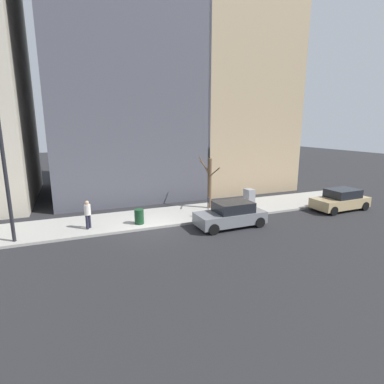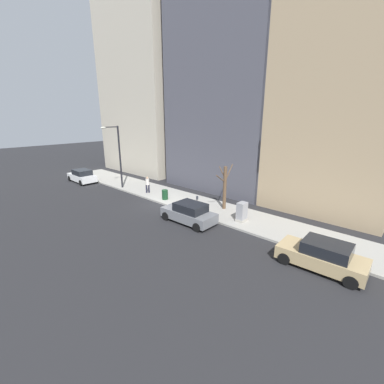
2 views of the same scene
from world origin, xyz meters
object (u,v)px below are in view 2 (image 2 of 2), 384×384
(trash_bin, at_px, (165,195))
(pedestrian_near_meter, at_px, (147,184))
(parking_meter, at_px, (197,202))
(parked_car_tan, at_px, (322,256))
(office_tower_left, at_px, (345,86))
(parked_car_grey, at_px, (189,213))
(utility_box, at_px, (242,212))
(office_tower_right, at_px, (160,78))
(parked_car_white, at_px, (82,176))
(streetlamp, at_px, (117,152))
(bare_tree, at_px, (225,187))
(office_block_center, at_px, (243,60))

(trash_bin, xyz_separation_m, pedestrian_near_meter, (0.26, 2.91, 0.49))
(parking_meter, xyz_separation_m, trash_bin, (0.45, 4.39, -0.38))
(parked_car_tan, relative_size, office_tower_left, 0.21)
(parked_car_tan, xyz_separation_m, parked_car_grey, (-0.24, 9.17, 0.00))
(parked_car_tan, xyz_separation_m, utility_box, (2.32, 6.25, 0.11))
(trash_bin, bearing_deg, office_tower_right, 49.47)
(parked_car_white, xyz_separation_m, trash_bin, (1.98, -12.60, -0.14))
(office_tower_left, bearing_deg, parked_car_tan, -165.55)
(parked_car_grey, relative_size, streetlamp, 0.65)
(utility_box, height_order, office_tower_left, office_tower_left)
(parked_car_grey, height_order, pedestrian_near_meter, pedestrian_near_meter)
(parked_car_grey, bearing_deg, office_tower_left, -29.95)
(parked_car_white, bearing_deg, bare_tree, -77.65)
(parking_meter, height_order, trash_bin, parking_meter)
(office_tower_right, bearing_deg, parked_car_grey, -126.16)
(pedestrian_near_meter, bearing_deg, parked_car_white, 138.47)
(parked_car_grey, relative_size, parking_meter, 3.14)
(parked_car_white, relative_size, office_block_center, 0.16)
(office_tower_right, bearing_deg, office_block_center, -91.38)
(streetlamp, relative_size, trash_bin, 7.22)
(parking_meter, relative_size, office_tower_right, 0.05)
(pedestrian_near_meter, relative_size, office_tower_left, 0.08)
(bare_tree, height_order, pedestrian_near_meter, bare_tree)
(parking_meter, relative_size, office_tower_left, 0.07)
(parked_car_tan, height_order, utility_box, utility_box)
(parked_car_grey, height_order, parking_meter, parked_car_grey)
(office_tower_right, bearing_deg, streetlamp, -151.97)
(parked_car_tan, distance_m, trash_bin, 14.40)
(bare_tree, bearing_deg, office_block_center, 27.05)
(parked_car_tan, distance_m, office_tower_right, 32.16)
(parked_car_grey, height_order, office_block_center, office_block_center)
(parked_car_white, distance_m, streetlamp, 6.98)
(parked_car_white, height_order, trash_bin, parked_car_white)
(parked_car_white, relative_size, streetlamp, 0.65)
(bare_tree, xyz_separation_m, trash_bin, (-1.71, 5.50, -1.44))
(parked_car_tan, bearing_deg, parked_car_white, 88.38)
(parked_car_white, xyz_separation_m, office_block_center, (12.50, -13.60, 12.54))
(office_block_center, relative_size, office_tower_right, 1.04)
(parked_car_white, bearing_deg, streetlamp, -76.42)
(parked_car_white, xyz_separation_m, parking_meter, (1.53, -17.00, 0.24))
(parking_meter, height_order, office_tower_left, office_tower_left)
(office_tower_left, bearing_deg, parked_car_white, 115.14)
(parking_meter, distance_m, trash_bin, 4.43)
(trash_bin, bearing_deg, bare_tree, -72.76)
(parked_car_grey, distance_m, streetlamp, 12.25)
(parked_car_tan, height_order, parked_car_white, same)
(parking_meter, xyz_separation_m, pedestrian_near_meter, (0.71, 7.30, 0.11))
(utility_box, bearing_deg, parked_car_grey, 131.25)
(parking_meter, relative_size, streetlamp, 0.21)
(parked_car_white, height_order, streetlamp, streetlamp)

